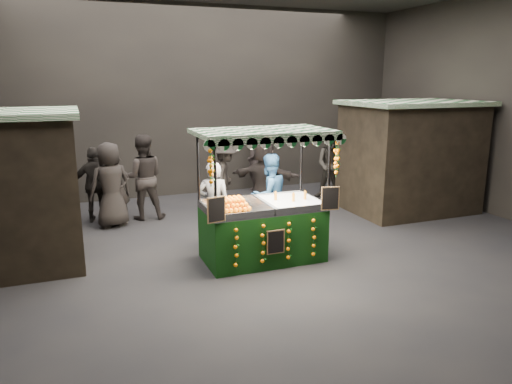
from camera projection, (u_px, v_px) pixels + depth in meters
name	position (u px, v px, depth m)	size (l,w,h in m)	color
ground	(260.00, 253.00, 8.73)	(12.00, 12.00, 0.00)	black
market_hall	(260.00, 61.00, 7.94)	(12.10, 10.10, 5.05)	black
neighbour_stall_right	(410.00, 156.00, 11.31)	(3.00, 2.20, 2.60)	black
juice_stall	(264.00, 221.00, 8.24)	(2.35, 1.38, 2.28)	black
vendor_grey	(214.00, 205.00, 8.83)	(0.70, 0.59, 1.64)	slate
vendor_blue	(269.00, 195.00, 9.49)	(0.94, 0.81, 1.67)	#2A5687
shopper_0	(117.00, 190.00, 10.29)	(0.61, 0.45, 1.52)	black
shopper_1	(332.00, 165.00, 12.50)	(1.10, 1.05, 1.79)	#2D2925
shopper_2	(96.00, 185.00, 10.47)	(1.02, 0.53, 1.66)	black
shopper_3	(226.00, 177.00, 11.29)	(0.98, 1.22, 1.65)	#282421
shopper_4	(111.00, 185.00, 10.09)	(1.01, 0.80, 1.82)	black
shopper_5	(264.00, 179.00, 10.83)	(1.59, 1.45, 1.77)	black
shopper_6	(254.00, 162.00, 13.28)	(0.45, 0.64, 1.67)	#2C2524
shopper_7	(143.00, 177.00, 10.64)	(1.02, 0.84, 1.91)	#292321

